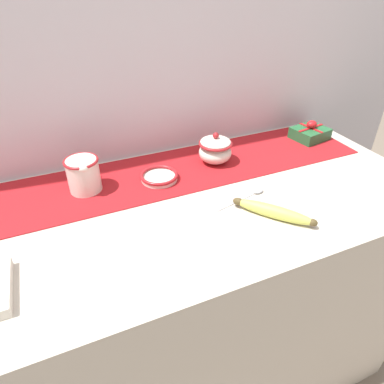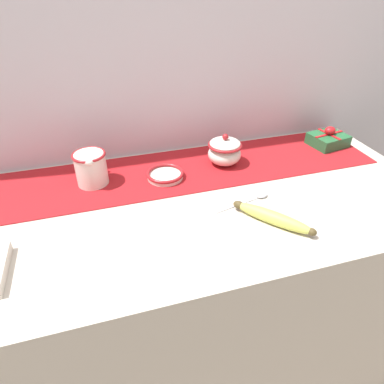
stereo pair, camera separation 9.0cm
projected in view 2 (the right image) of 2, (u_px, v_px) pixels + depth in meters
name	position (u px, v px, depth m)	size (l,w,h in m)	color
ground_plane	(199.00, 367.00, 1.44)	(12.00, 12.00, 0.00)	#7A6B5B
countertop	(200.00, 300.00, 1.20)	(1.35, 0.64, 0.86)	beige
back_wall	(170.00, 47.00, 1.04)	(2.15, 0.04, 2.40)	silver
table_runner	(186.00, 169.00, 1.09)	(1.24, 0.28, 0.00)	#A8191E
cream_pitcher	(91.00, 167.00, 0.99)	(0.10, 0.11, 0.10)	white
sugar_bowl	(225.00, 151.00, 1.10)	(0.11, 0.11, 0.10)	white
small_dish	(165.00, 175.00, 1.04)	(0.11, 0.11, 0.02)	white
banana	(273.00, 218.00, 0.86)	(0.16, 0.19, 0.03)	#CCD156
spoon	(258.00, 197.00, 0.96)	(0.17, 0.05, 0.01)	#B7B7BC
gift_box	(328.00, 139.00, 1.22)	(0.14, 0.12, 0.07)	#236638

